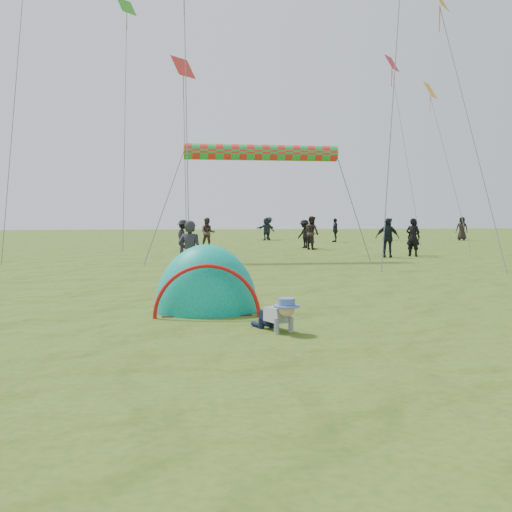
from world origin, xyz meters
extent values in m
plane|color=#325218|center=(0.00, 0.00, 0.00)|extent=(140.00, 140.00, 0.00)
ellipsoid|color=#037A47|center=(-1.02, 2.57, 0.00)|extent=(2.00, 1.67, 2.52)
imported|color=#26252F|center=(-1.22, 6.35, 0.84)|extent=(0.70, 0.55, 1.68)
imported|color=black|center=(14.04, 32.00, 0.82)|extent=(0.54, 0.68, 1.64)
imported|color=#41302D|center=(0.24, 23.99, 0.85)|extent=(0.85, 0.68, 1.70)
imported|color=black|center=(7.51, 15.50, 0.85)|extent=(1.07, 0.68, 1.70)
imported|color=black|center=(5.59, 23.07, 0.79)|extent=(0.97, 1.18, 1.58)
imported|color=black|center=(9.20, 16.61, 0.80)|extent=(0.67, 0.70, 1.61)
imported|color=black|center=(9.35, 30.03, 0.82)|extent=(0.68, 1.04, 1.64)
imported|color=#2D2C37|center=(5.56, 35.21, 0.86)|extent=(1.15, 1.28, 1.72)
imported|color=black|center=(19.38, 31.39, 0.87)|extent=(1.01, 0.96, 1.74)
imported|color=#222D34|center=(5.12, 33.64, 0.84)|extent=(1.61, 1.17, 1.68)
imported|color=black|center=(8.84, 15.87, 0.85)|extent=(0.73, 0.72, 1.70)
imported|color=#2B201E|center=(5.66, 21.67, 0.90)|extent=(0.97, 1.07, 1.79)
imported|color=black|center=(-1.20, 19.23, 0.81)|extent=(0.91, 1.19, 1.62)
cylinder|color=red|center=(1.88, 14.80, 4.34)|extent=(6.21, 0.64, 0.64)
plane|color=red|center=(-1.14, 19.42, 8.77)|extent=(1.21, 1.21, 0.99)
plane|color=gold|center=(13.07, 23.57, 9.03)|extent=(1.13, 1.13, 0.92)
plane|color=green|center=(-4.27, 26.96, 14.06)|extent=(1.16, 1.16, 0.94)
plane|color=red|center=(12.52, 28.15, 11.73)|extent=(1.28, 1.28, 1.05)
camera|label=1|loc=(-1.59, -8.09, 1.78)|focal=40.00mm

